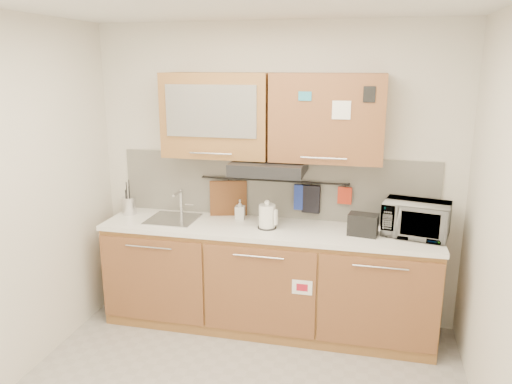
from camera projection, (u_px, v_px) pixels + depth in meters
The scene contains 17 objects.
wall_back at pixel (275, 175), 4.39m from camera, with size 3.20×3.20×0.00m, color silver.
base_cabinet at pixel (267, 283), 4.32m from camera, with size 2.80×0.64×0.88m.
countertop at pixel (267, 229), 4.19m from camera, with size 2.82×0.62×0.04m, color white.
backsplash at pixel (274, 186), 4.40m from camera, with size 2.80×0.02×0.56m, color silver.
upper_cabinets at pixel (270, 116), 4.09m from camera, with size 1.82×0.37×0.70m.
range_hood at pixel (269, 167), 4.12m from camera, with size 0.60×0.46×0.10m, color black.
sink at pixel (173, 219), 4.39m from camera, with size 0.42×0.40×0.26m.
utensil_rail at pixel (273, 181), 4.35m from camera, with size 0.02×0.02×1.30m, color black.
utensil_crock at pixel (129, 205), 4.53m from camera, with size 0.15×0.15×0.32m.
kettle at pixel (267, 217), 4.14m from camera, with size 0.18×0.18×0.24m.
toaster at pixel (363, 224), 3.97m from camera, with size 0.25×0.17×0.18m.
microwave at pixel (416, 219), 3.95m from camera, with size 0.50×0.34×0.28m, color #999999.
soap_bottle at pixel (240, 210), 4.37m from camera, with size 0.08×0.08×0.18m, color #999999.
cutting_board at pixel (228, 203), 4.48m from camera, with size 0.33×0.02×0.41m, color brown.
oven_mitt at pixel (302, 197), 4.31m from camera, with size 0.13×0.03×0.22m, color navy.
dark_pouch at pixel (311, 199), 4.30m from camera, with size 0.15×0.04×0.24m, color black.
pot_holder at pixel (345, 196), 4.22m from camera, with size 0.12×0.02×0.15m, color #B22C17.
Camera 1 is at (0.81, -2.71, 2.25)m, focal length 35.00 mm.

